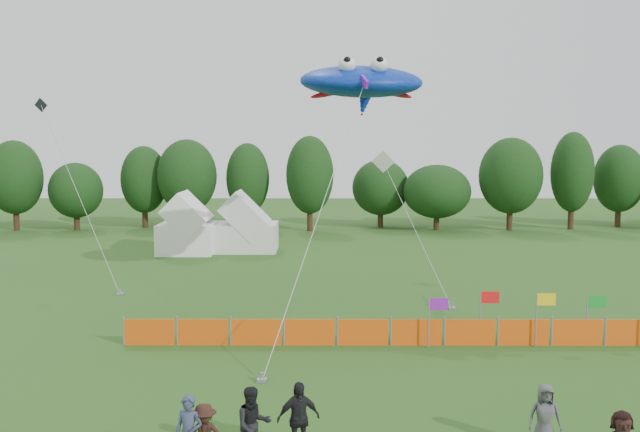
{
  "coord_description": "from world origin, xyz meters",
  "views": [
    {
      "loc": [
        0.07,
        -16.84,
        7.56
      ],
      "look_at": [
        0.0,
        6.0,
        5.2
      ],
      "focal_mm": 40.0,
      "sensor_mm": 36.0,
      "label": 1
    }
  ],
  "objects_px": {
    "spectator_e": "(545,417)",
    "tent_left": "(187,228)",
    "spectator_d": "(298,419)",
    "barrier_fence": "(416,332)",
    "stingray_kite": "(362,83)",
    "tent_right": "(245,228)",
    "spectator_b": "(253,425)"
  },
  "relations": [
    {
      "from": "tent_left",
      "to": "spectator_d",
      "type": "bearing_deg",
      "value": -74.75
    },
    {
      "from": "spectator_d",
      "to": "tent_left",
      "type": "bearing_deg",
      "value": 86.31
    },
    {
      "from": "tent_left",
      "to": "stingray_kite",
      "type": "bearing_deg",
      "value": -49.43
    },
    {
      "from": "tent_right",
      "to": "stingray_kite",
      "type": "distance_m",
      "value": 18.13
    },
    {
      "from": "stingray_kite",
      "to": "spectator_e",
      "type": "bearing_deg",
      "value": -79.11
    },
    {
      "from": "tent_right",
      "to": "spectator_d",
      "type": "xyz_separation_m",
      "value": [
        4.8,
        -32.79,
        -0.69
      ]
    },
    {
      "from": "spectator_b",
      "to": "barrier_fence",
      "type": "bearing_deg",
      "value": 41.26
    },
    {
      "from": "spectator_b",
      "to": "stingray_kite",
      "type": "xyz_separation_m",
      "value": [
        3.57,
        19.16,
        9.55
      ]
    },
    {
      "from": "spectator_d",
      "to": "spectator_b",
      "type": "bearing_deg",
      "value": -178.57
    },
    {
      "from": "tent_left",
      "to": "barrier_fence",
      "type": "height_order",
      "value": "tent_left"
    },
    {
      "from": "barrier_fence",
      "to": "tent_left",
      "type": "bearing_deg",
      "value": 119.67
    },
    {
      "from": "spectator_b",
      "to": "tent_left",
      "type": "bearing_deg",
      "value": 82.34
    },
    {
      "from": "spectator_e",
      "to": "stingray_kite",
      "type": "bearing_deg",
      "value": 104.17
    },
    {
      "from": "tent_left",
      "to": "spectator_e",
      "type": "relative_size",
      "value": 2.3
    },
    {
      "from": "spectator_e",
      "to": "spectator_d",
      "type": "bearing_deg",
      "value": -173.56
    },
    {
      "from": "spectator_d",
      "to": "stingray_kite",
      "type": "xyz_separation_m",
      "value": [
        2.51,
        18.77,
        9.55
      ]
    },
    {
      "from": "tent_left",
      "to": "spectator_d",
      "type": "height_order",
      "value": "tent_left"
    },
    {
      "from": "barrier_fence",
      "to": "spectator_e",
      "type": "distance_m",
      "value": 9.28
    },
    {
      "from": "spectator_e",
      "to": "stingray_kite",
      "type": "height_order",
      "value": "stingray_kite"
    },
    {
      "from": "barrier_fence",
      "to": "spectator_b",
      "type": "bearing_deg",
      "value": -117.77
    },
    {
      "from": "tent_left",
      "to": "barrier_fence",
      "type": "xyz_separation_m",
      "value": [
        12.78,
        -22.44,
        -1.2
      ]
    },
    {
      "from": "tent_right",
      "to": "spectator_d",
      "type": "height_order",
      "value": "tent_right"
    },
    {
      "from": "tent_left",
      "to": "spectator_e",
      "type": "bearing_deg",
      "value": -64.92
    },
    {
      "from": "spectator_e",
      "to": "tent_left",
      "type": "bearing_deg",
      "value": 118.36
    },
    {
      "from": "spectator_b",
      "to": "stingray_kite",
      "type": "height_order",
      "value": "stingray_kite"
    },
    {
      "from": "tent_left",
      "to": "tent_right",
      "type": "height_order",
      "value": "tent_left"
    },
    {
      "from": "spectator_d",
      "to": "barrier_fence",
      "type": "bearing_deg",
      "value": 47.5
    },
    {
      "from": "barrier_fence",
      "to": "spectator_d",
      "type": "relative_size",
      "value": 11.97
    },
    {
      "from": "tent_right",
      "to": "stingray_kite",
      "type": "height_order",
      "value": "stingray_kite"
    },
    {
      "from": "spectator_e",
      "to": "tent_right",
      "type": "bearing_deg",
      "value": 111.79
    },
    {
      "from": "tent_left",
      "to": "stingray_kite",
      "type": "xyz_separation_m",
      "value": [
        11.2,
        -13.08,
        8.77
      ]
    },
    {
      "from": "tent_right",
      "to": "spectator_b",
      "type": "bearing_deg",
      "value": -83.56
    }
  ]
}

